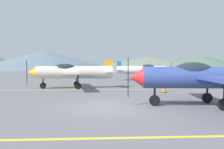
# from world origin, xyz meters

# --- Properties ---
(ground_plane) EXTENTS (400.00, 400.00, 0.00)m
(ground_plane) POSITION_xyz_m (0.00, 0.00, 0.00)
(ground_plane) COLOR slate
(apron_line_near) EXTENTS (80.00, 0.16, 0.01)m
(apron_line_near) POSITION_xyz_m (0.00, -4.96, 0.01)
(apron_line_near) COLOR yellow
(apron_line_near) RESTS_ON ground_plane
(apron_line_far) EXTENTS (80.00, 0.16, 0.01)m
(apron_line_far) POSITION_xyz_m (0.00, 8.28, 0.01)
(apron_line_far) COLOR yellow
(apron_line_far) RESTS_ON ground_plane
(airplane_near) EXTENTS (7.59, 8.71, 2.60)m
(airplane_near) POSITION_xyz_m (4.73, -0.16, 1.47)
(airplane_near) COLOR #33478C
(airplane_near) RESTS_ON ground_plane
(airplane_mid) EXTENTS (7.60, 8.71, 2.60)m
(airplane_mid) POSITION_xyz_m (-2.89, 9.56, 1.47)
(airplane_mid) COLOR silver
(airplane_mid) RESTS_ON ground_plane
(airplane_far) EXTENTS (7.55, 8.70, 2.60)m
(airplane_far) POSITION_xyz_m (5.64, 20.23, 1.47)
(airplane_far) COLOR silver
(airplane_far) RESTS_ON ground_plane
(car_sedan) EXTENTS (2.10, 4.34, 1.62)m
(car_sedan) POSITION_xyz_m (-0.49, 27.72, 0.84)
(car_sedan) COLOR #3372BF
(car_sedan) RESTS_ON ground_plane
(traffic_cone_front) EXTENTS (0.36, 0.36, 0.59)m
(traffic_cone_front) POSITION_xyz_m (4.42, 5.93, 0.29)
(traffic_cone_front) COLOR black
(traffic_cone_front) RESTS_ON ground_plane
(hill_centerleft) EXTENTS (73.28, 73.28, 9.51)m
(hill_centerleft) POSITION_xyz_m (-28.59, 112.25, 4.75)
(hill_centerleft) COLOR slate
(hill_centerleft) RESTS_ON ground_plane
(hill_centerright) EXTENTS (83.15, 83.15, 7.24)m
(hill_centerright) POSITION_xyz_m (29.24, 128.42, 3.62)
(hill_centerright) COLOR slate
(hill_centerright) RESTS_ON ground_plane
(hill_right) EXTENTS (63.30, 63.30, 9.63)m
(hill_right) POSITION_xyz_m (68.15, 143.54, 4.81)
(hill_right) COLOR #4C6651
(hill_right) RESTS_ON ground_plane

